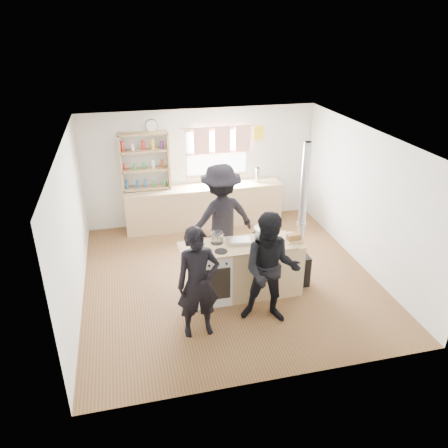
{
  "coord_description": "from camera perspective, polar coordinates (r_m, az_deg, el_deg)",
  "views": [
    {
      "loc": [
        -1.61,
        -6.42,
        4.2
      ],
      "look_at": [
        -0.11,
        -0.1,
        1.1
      ],
      "focal_mm": 35.0,
      "sensor_mm": 36.0,
      "label": 1
    }
  ],
  "objects": [
    {
      "name": "bread_board",
      "position": [
        7.09,
        9.09,
        -1.81
      ],
      "size": [
        0.29,
        0.22,
        0.12
      ],
      "color": "tan",
      "rests_on": "cooking_island"
    },
    {
      "name": "roast_tray",
      "position": [
        6.95,
        1.92,
        -2.23
      ],
      "size": [
        0.39,
        0.27,
        0.06
      ],
      "color": "silver",
      "rests_on": "cooking_island"
    },
    {
      "name": "stockpot_stove",
      "position": [
        6.99,
        -0.93,
        -1.69
      ],
      "size": [
        0.21,
        0.21,
        0.17
      ],
      "color": "silver",
      "rests_on": "cooking_island"
    },
    {
      "name": "back_counter",
      "position": [
        9.55,
        -2.58,
        2.39
      ],
      "size": [
        3.4,
        0.55,
        0.9
      ],
      "primitive_type": "cube",
      "color": "tan",
      "rests_on": "ground"
    },
    {
      "name": "person_near_right",
      "position": [
        6.4,
        6.13,
        -5.92
      ],
      "size": [
        1.03,
        0.92,
        1.76
      ],
      "primitive_type": "imported",
      "rotation": [
        0.0,
        0.0,
        -0.35
      ],
      "color": "black",
      "rests_on": "ground"
    },
    {
      "name": "skillet_greens",
      "position": [
        6.65,
        -2.69,
        -3.71
      ],
      "size": [
        0.3,
        0.3,
        0.05
      ],
      "color": "black",
      "rests_on": "cooking_island"
    },
    {
      "name": "flue_heater",
      "position": [
        7.45,
        9.76,
        -3.41
      ],
      "size": [
        0.35,
        0.35,
        2.5
      ],
      "color": "black",
      "rests_on": "ground"
    },
    {
      "name": "person_near_left",
      "position": [
        6.13,
        -3.41,
        -7.73
      ],
      "size": [
        0.63,
        0.43,
        1.69
      ],
      "primitive_type": "imported",
      "rotation": [
        0.0,
        0.0,
        0.05
      ],
      "color": "black",
      "rests_on": "ground"
    },
    {
      "name": "person_far",
      "position": [
        7.7,
        -0.42,
        0.81
      ],
      "size": [
        1.4,
        0.99,
        1.96
      ],
      "primitive_type": "imported",
      "rotation": [
        0.0,
        0.0,
        3.37
      ],
      "color": "black",
      "rests_on": "ground"
    },
    {
      "name": "stockpot_counter",
      "position": [
        7.05,
        5.17,
        -1.26
      ],
      "size": [
        0.32,
        0.32,
        0.23
      ],
      "color": "#BBBBBE",
      "rests_on": "cooking_island"
    },
    {
      "name": "cooking_island",
      "position": [
        7.17,
        2.83,
        -5.88
      ],
      "size": [
        1.97,
        0.64,
        0.93
      ],
      "color": "silver",
      "rests_on": "ground"
    },
    {
      "name": "ground",
      "position": [
        7.84,
        0.62,
        -6.92
      ],
      "size": [
        5.0,
        5.0,
        0.01
      ],
      "primitive_type": "cube",
      "color": "brown",
      "rests_on": "ground"
    },
    {
      "name": "thermos",
      "position": [
        9.61,
        4.41,
        6.38
      ],
      "size": [
        0.1,
        0.1,
        0.32
      ],
      "primitive_type": "cylinder",
      "color": "silver",
      "rests_on": "back_counter"
    },
    {
      "name": "shelving_unit",
      "position": [
        9.17,
        -10.32,
        8.07
      ],
      "size": [
        1.0,
        0.28,
        1.2
      ],
      "color": "tan",
      "rests_on": "back_counter"
    }
  ]
}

